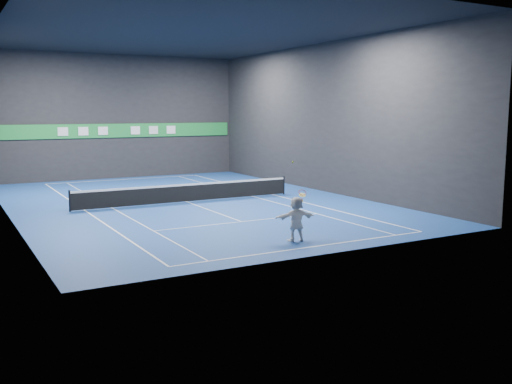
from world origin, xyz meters
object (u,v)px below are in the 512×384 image
player (296,219)px  tennis_net (187,192)px  tennis_racket (302,194)px  tennis_ball (293,162)px

player → tennis_net: player is taller
tennis_racket → tennis_net: bearing=91.8°
tennis_ball → tennis_net: bearing=89.6°
player → tennis_ball: tennis_ball is taller
tennis_ball → tennis_net: tennis_ball is taller
player → tennis_ball: (-0.12, 0.10, 2.17)m
tennis_net → tennis_racket: tennis_racket is taller
tennis_net → player: bearing=-89.8°
player → tennis_net: bearing=-81.1°
tennis_ball → tennis_net: size_ratio=0.01×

